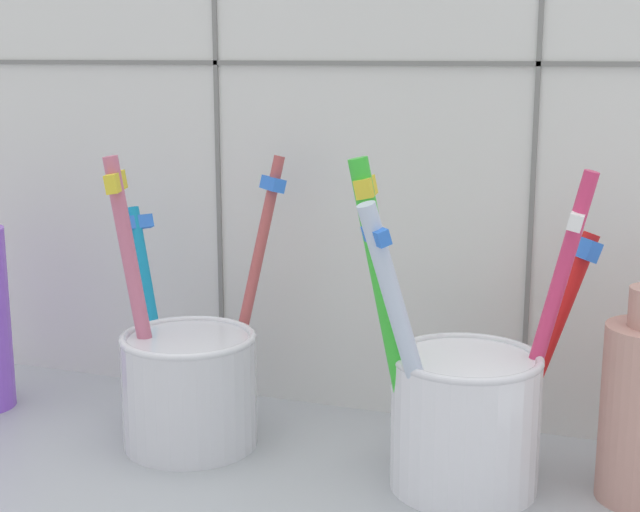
% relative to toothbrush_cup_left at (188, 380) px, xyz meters
% --- Properties ---
extents(counter_slab, '(0.64, 0.22, 0.02)m').
position_rel_toothbrush_cup_left_xyz_m(counter_slab, '(0.09, -0.02, -0.05)').
color(counter_slab, '#9EA3A8').
rests_on(counter_slab, ground).
extents(tile_wall_back, '(0.64, 0.02, 0.45)m').
position_rel_toothbrush_cup_left_xyz_m(tile_wall_back, '(0.09, 0.10, 0.16)').
color(tile_wall_back, silver).
rests_on(tile_wall_back, ground).
extents(toothbrush_cup_left, '(0.11, 0.11, 0.18)m').
position_rel_toothbrush_cup_left_xyz_m(toothbrush_cup_left, '(0.00, 0.00, 0.00)').
color(toothbrush_cup_left, silver).
rests_on(toothbrush_cup_left, counter_slab).
extents(toothbrush_cup_right, '(0.13, 0.11, 0.19)m').
position_rel_toothbrush_cup_left_xyz_m(toothbrush_cup_right, '(0.17, -0.00, 0.01)').
color(toothbrush_cup_right, white).
rests_on(toothbrush_cup_right, counter_slab).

